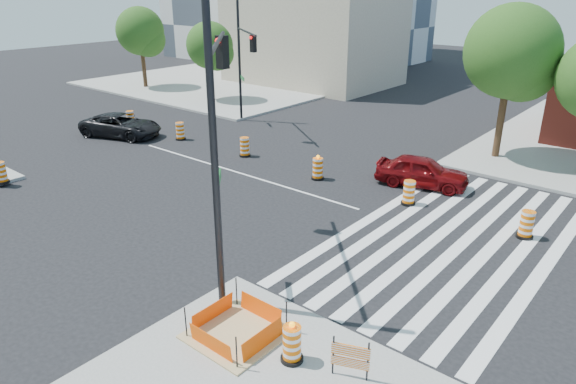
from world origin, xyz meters
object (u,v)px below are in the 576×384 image
object	(u,v)px
signal_pole_nw	(243,53)
red_coupe	(422,171)
signal_pole_se	(217,107)
dark_suv	(121,125)

from	to	relation	value
signal_pole_nw	red_coupe	bearing A→B (deg)	24.66
red_coupe	signal_pole_nw	bearing A→B (deg)	63.75
red_coupe	signal_pole_se	bearing A→B (deg)	157.81
red_coupe	signal_pole_se	size ratio (longest dim) A/B	0.47
red_coupe	dark_suv	xyz separation A→B (m)	(-17.54, -3.92, -0.02)
dark_suv	signal_pole_nw	size ratio (longest dim) A/B	0.65
dark_suv	signal_pole_se	world-z (taller)	signal_pole_se
signal_pole_se	signal_pole_nw	bearing A→B (deg)	-1.37
red_coupe	dark_suv	distance (m)	17.97
dark_suv	signal_pole_se	distance (m)	18.30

